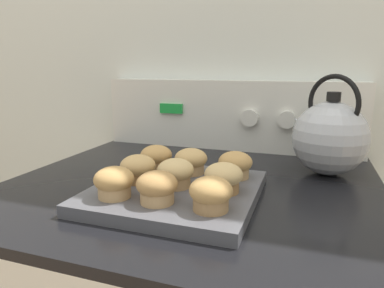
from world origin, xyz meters
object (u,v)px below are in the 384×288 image
at_px(muffin_r0_c1, 159,187).
at_px(muffin_r1_c0, 138,168).
at_px(tea_kettle, 330,137).
at_px(muffin_pan, 179,192).
at_px(muffin_r0_c2, 211,194).
at_px(muffin_r2_c0, 156,157).
at_px(muffin_r1_c2, 223,178).
at_px(muffin_r1_c1, 177,173).
at_px(muffin_r2_c1, 192,161).
at_px(muffin_r0_c0, 114,182).
at_px(muffin_r2_c2, 235,165).

height_order(muffin_r0_c1, muffin_r1_c0, same).
xyz_separation_m(muffin_r1_c0, tea_kettle, (0.34, 0.24, 0.04)).
relative_size(muffin_pan, muffin_r1_c0, 4.35).
height_order(muffin_r0_c2, muffin_r2_c0, same).
xyz_separation_m(muffin_r0_c2, tea_kettle, (0.18, 0.32, 0.04)).
bearing_deg(muffin_pan, muffin_r1_c2, 0.48).
bearing_deg(muffin_r1_c1, muffin_r2_c1, 90.36).
height_order(muffin_r1_c0, muffin_r2_c1, same).
bearing_deg(muffin_r0_c1, muffin_r1_c1, 89.50).
relative_size(muffin_r0_c1, muffin_r0_c2, 1.00).
distance_m(muffin_r0_c2, muffin_r1_c0, 0.18).
bearing_deg(muffin_r2_c1, muffin_r2_c0, 177.92).
distance_m(muffin_r0_c1, muffin_r1_c0, 0.11).
height_order(muffin_r0_c2, tea_kettle, tea_kettle).
distance_m(muffin_r0_c0, muffin_r1_c0, 0.08).
distance_m(muffin_r0_c1, muffin_r2_c1, 0.16).
xyz_separation_m(muffin_r0_c2, muffin_r1_c1, (-0.09, 0.08, 0.00)).
height_order(muffin_r0_c2, muffin_r1_c1, same).
xyz_separation_m(muffin_r0_c0, muffin_r2_c2, (0.17, 0.17, 0.00)).
bearing_deg(tea_kettle, muffin_r2_c1, -148.49).
height_order(muffin_pan, muffin_r0_c0, muffin_r0_c0).
relative_size(muffin_pan, muffin_r1_c2, 4.35).
relative_size(muffin_r0_c1, muffin_r2_c1, 1.00).
height_order(muffin_r1_c2, muffin_r2_c0, same).
distance_m(muffin_r2_c0, tea_kettle, 0.38).
bearing_deg(muffin_r0_c0, muffin_pan, 45.12).
bearing_deg(muffin_r1_c0, muffin_r2_c1, 45.64).
distance_m(muffin_r1_c1, muffin_r2_c2, 0.12).
bearing_deg(tea_kettle, muffin_r0_c1, -129.05).
relative_size(muffin_r0_c2, muffin_r1_c2, 1.00).
height_order(muffin_r1_c2, muffin_r2_c2, same).
distance_m(muffin_r1_c1, muffin_r2_c0, 0.12).
xyz_separation_m(muffin_r0_c0, tea_kettle, (0.34, 0.33, 0.04)).
height_order(muffin_r0_c0, muffin_r2_c0, same).
bearing_deg(muffin_r2_c2, tea_kettle, 41.96).
bearing_deg(muffin_r0_c0, muffin_r1_c0, 89.84).
bearing_deg(muffin_r2_c1, muffin_r0_c0, -115.94).
bearing_deg(muffin_r1_c0, muffin_r0_c0, -90.16).
xyz_separation_m(muffin_r2_c0, muffin_r2_c2, (0.17, 0.00, 0.00)).
distance_m(muffin_pan, muffin_r1_c0, 0.09).
relative_size(muffin_r1_c2, tea_kettle, 0.30).
distance_m(muffin_r0_c1, tea_kettle, 0.42).
bearing_deg(tea_kettle, muffin_r0_c2, -118.64).
bearing_deg(muffin_r0_c1, muffin_r0_c0, -178.98).
xyz_separation_m(muffin_r1_c2, tea_kettle, (0.18, 0.24, 0.04)).
relative_size(muffin_r1_c1, muffin_r2_c1, 1.00).
bearing_deg(muffin_r1_c2, muffin_r2_c1, 136.34).
distance_m(muffin_r0_c2, muffin_r1_c2, 0.08).
xyz_separation_m(muffin_r0_c2, muffin_r2_c0, (-0.17, 0.17, 0.00)).
height_order(muffin_r1_c1, tea_kettle, tea_kettle).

